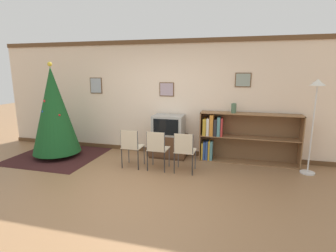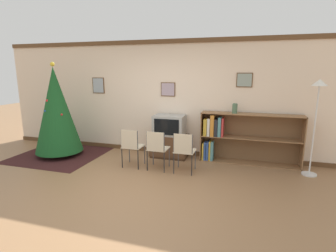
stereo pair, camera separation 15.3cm
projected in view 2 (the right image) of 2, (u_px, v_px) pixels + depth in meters
The scene contains 12 objects.
ground_plane at pixel (128, 191), 4.44m from camera, with size 24.00×24.00×0.00m, color #936B47.
wall_back at pixel (167, 98), 6.26m from camera, with size 8.82×0.11×2.70m.
area_rug at pixel (60, 155), 6.33m from camera, with size 1.95×1.88×0.01m.
christmas_tree at pixel (56, 110), 6.10m from camera, with size 1.08×1.08×2.18m.
tv_console at pixel (169, 146), 6.15m from camera, with size 0.85×0.49×0.53m.
television at pixel (169, 125), 6.04m from camera, with size 0.70×0.48×0.46m.
folding_chair_left at pixel (131, 146), 5.43m from camera, with size 0.40×0.40×0.82m.
folding_chair_center at pixel (157, 148), 5.27m from camera, with size 0.40×0.40×0.82m.
folding_chair_right at pixel (184, 150), 5.12m from camera, with size 0.40×0.40×0.82m.
bookshelf at pixel (233, 137), 5.76m from camera, with size 2.11×0.36×1.10m.
vase at pixel (235, 108), 5.60m from camera, with size 0.11×0.11×0.21m.
standing_lamp at pixel (317, 103), 4.83m from camera, with size 0.28×0.28×1.85m.
Camera 2 is at (1.83, -3.75, 2.00)m, focal length 28.00 mm.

